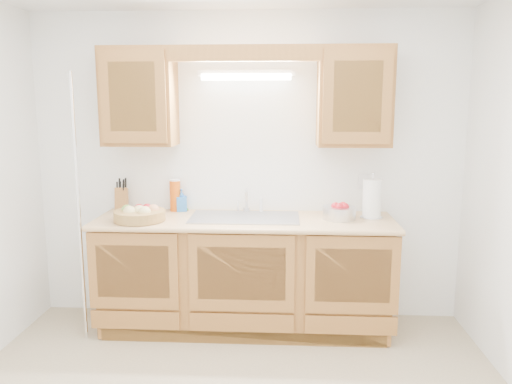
# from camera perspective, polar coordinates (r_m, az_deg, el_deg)

# --- Properties ---
(room) EXTENTS (3.52, 3.50, 2.50)m
(room) POSITION_cam_1_polar(r_m,az_deg,el_deg) (2.63, -3.36, -1.41)
(room) COLOR tan
(room) RESTS_ON ground
(base_cabinets) EXTENTS (2.20, 0.60, 0.86)m
(base_cabinets) POSITION_cam_1_polar(r_m,az_deg,el_deg) (4.00, -1.28, -9.43)
(base_cabinets) COLOR #9F672E
(base_cabinets) RESTS_ON ground
(countertop) EXTENTS (2.30, 0.63, 0.04)m
(countertop) POSITION_cam_1_polar(r_m,az_deg,el_deg) (3.86, -1.32, -3.33)
(countertop) COLOR tan
(countertop) RESTS_ON base_cabinets
(upper_cabinet_left) EXTENTS (0.55, 0.33, 0.75)m
(upper_cabinet_left) POSITION_cam_1_polar(r_m,az_deg,el_deg) (4.06, -13.17, 10.51)
(upper_cabinet_left) COLOR #9F672E
(upper_cabinet_left) RESTS_ON room
(upper_cabinet_right) EXTENTS (0.55, 0.33, 0.75)m
(upper_cabinet_right) POSITION_cam_1_polar(r_m,az_deg,el_deg) (3.93, 11.15, 10.60)
(upper_cabinet_right) COLOR #9F672E
(upper_cabinet_right) RESTS_ON room
(valance) EXTENTS (2.20, 0.05, 0.12)m
(valance) POSITION_cam_1_polar(r_m,az_deg,el_deg) (3.78, -1.39, 15.60)
(valance) COLOR #9F672E
(valance) RESTS_ON room
(fluorescent_fixture) EXTENTS (0.76, 0.08, 0.08)m
(fluorescent_fixture) POSITION_cam_1_polar(r_m,az_deg,el_deg) (4.00, -1.12, 13.24)
(fluorescent_fixture) COLOR white
(fluorescent_fixture) RESTS_ON room
(sink) EXTENTS (0.84, 0.46, 0.36)m
(sink) POSITION_cam_1_polar(r_m,az_deg,el_deg) (3.90, -1.29, -4.00)
(sink) COLOR #9E9EA3
(sink) RESTS_ON countertop
(wire_shelf_pole) EXTENTS (0.03, 0.03, 2.00)m
(wire_shelf_pole) POSITION_cam_1_polar(r_m,az_deg,el_deg) (3.88, -19.59, -2.04)
(wire_shelf_pole) COLOR silver
(wire_shelf_pole) RESTS_ON ground
(outlet_plate) EXTENTS (0.08, 0.01, 0.12)m
(outlet_plate) POSITION_cam_1_polar(r_m,az_deg,el_deg) (4.15, 12.19, 1.18)
(outlet_plate) COLOR white
(outlet_plate) RESTS_ON room
(fruit_basket) EXTENTS (0.38, 0.38, 0.12)m
(fruit_basket) POSITION_cam_1_polar(r_m,az_deg,el_deg) (3.87, -13.14, -2.46)
(fruit_basket) COLOR #9F7840
(fruit_basket) RESTS_ON countertop
(knife_block) EXTENTS (0.12, 0.17, 0.28)m
(knife_block) POSITION_cam_1_polar(r_m,az_deg,el_deg) (4.24, -15.11, -0.79)
(knife_block) COLOR #9F672E
(knife_block) RESTS_ON countertop
(orange_canister) EXTENTS (0.10, 0.10, 0.26)m
(orange_canister) POSITION_cam_1_polar(r_m,az_deg,el_deg) (4.16, -9.23, -0.36)
(orange_canister) COLOR #D5540B
(orange_canister) RESTS_ON countertop
(soap_bottle) EXTENTS (0.10, 0.10, 0.18)m
(soap_bottle) POSITION_cam_1_polar(r_m,az_deg,el_deg) (4.16, -8.50, -0.91)
(soap_bottle) COLOR blue
(soap_bottle) RESTS_ON countertop
(sponge) EXTENTS (0.11, 0.09, 0.02)m
(sponge) POSITION_cam_1_polar(r_m,az_deg,el_deg) (4.18, -8.45, -2.03)
(sponge) COLOR #CC333F
(sponge) RESTS_ON countertop
(paper_towel) EXTENTS (0.17, 0.17, 0.36)m
(paper_towel) POSITION_cam_1_polar(r_m,az_deg,el_deg) (3.94, 13.11, -0.79)
(paper_towel) COLOR silver
(paper_towel) RESTS_ON countertop
(apple_bowl) EXTENTS (0.34, 0.34, 0.13)m
(apple_bowl) POSITION_cam_1_polar(r_m,az_deg,el_deg) (3.88, 9.51, -2.25)
(apple_bowl) COLOR silver
(apple_bowl) RESTS_ON countertop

